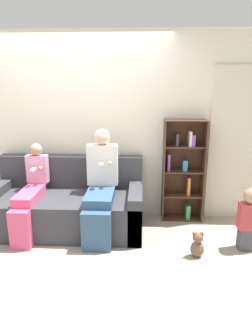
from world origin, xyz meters
name	(u,v)px	position (x,y,z in m)	size (l,w,h in m)	color
ground_plane	(67,249)	(0.00, 0.00, 0.00)	(14.00, 14.00, 0.00)	#9E9384
back_wall	(80,127)	(0.00, 1.07, 1.27)	(10.00, 0.06, 2.55)	silver
curtain_panel	(240,145)	(2.20, 1.02, 1.05)	(0.84, 0.04, 2.10)	beige
couch	(68,205)	(-0.11, 0.57, 0.31)	(1.97, 0.94, 0.91)	#38383D
adult_seated	(101,183)	(0.35, 0.46, 0.67)	(0.39, 0.86, 1.31)	#335170
child_seated	(30,192)	(-0.53, 0.39, 0.56)	(0.28, 0.87, 1.11)	#DB4C75
toddler_standing	(249,218)	(2.09, 0.11, 0.39)	(0.24, 0.18, 0.74)	#47474C
bookshelf	(183,170)	(1.44, 0.94, 0.72)	(0.56, 0.26, 1.41)	#4C2D1E
teddy_bear	(197,245)	(1.48, -0.08, 0.14)	(0.15, 0.12, 0.30)	brown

